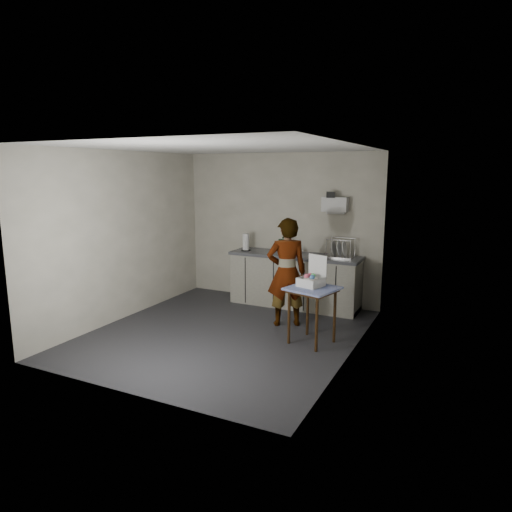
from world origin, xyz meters
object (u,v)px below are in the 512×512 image
at_px(standing_man, 287,272).
at_px(dish_rack, 340,253).
at_px(dark_bottle, 280,246).
at_px(bakery_box, 312,279).
at_px(soap_bottle, 283,246).
at_px(soda_can, 295,251).
at_px(paper_towel, 246,243).
at_px(side_table, 312,295).
at_px(kitchen_counter, 295,282).

relative_size(standing_man, dish_rack, 3.66).
distance_m(standing_man, dark_bottle, 1.17).
xyz_separation_m(dark_bottle, bakery_box, (1.08, -1.48, -0.16)).
bearing_deg(standing_man, bakery_box, 108.92).
height_order(soap_bottle, soda_can, soap_bottle).
bearing_deg(standing_man, paper_towel, -69.07).
bearing_deg(side_table, standing_man, 152.53).
bearing_deg(standing_man, dish_rack, -147.66).
bearing_deg(bakery_box, side_table, -43.75).
bearing_deg(soap_bottle, kitchen_counter, 30.05).
xyz_separation_m(soap_bottle, dish_rack, (0.93, 0.16, -0.08)).
relative_size(kitchen_counter, paper_towel, 7.51).
bearing_deg(dish_rack, paper_towel, -175.69).
xyz_separation_m(dish_rack, bakery_box, (0.03, -1.49, -0.12)).
xyz_separation_m(side_table, dish_rack, (-0.07, 1.56, 0.31)).
height_order(kitchen_counter, paper_towel, paper_towel).
distance_m(kitchen_counter, standing_man, 1.06).
distance_m(side_table, dish_rack, 1.59).
height_order(kitchen_counter, dark_bottle, dark_bottle).
height_order(side_table, soap_bottle, soap_bottle).
xyz_separation_m(soda_can, paper_towel, (-0.92, -0.02, 0.08)).
xyz_separation_m(soap_bottle, dark_bottle, (-0.12, 0.16, -0.03)).
distance_m(kitchen_counter, soap_bottle, 0.66).
relative_size(kitchen_counter, standing_man, 1.38).
bearing_deg(dark_bottle, kitchen_counter, -10.36).
bearing_deg(dark_bottle, side_table, -54.10).
xyz_separation_m(standing_man, bakery_box, (0.55, -0.46, 0.05)).
relative_size(side_table, dark_bottle, 3.37).
xyz_separation_m(side_table, bakery_box, (-0.04, 0.07, 0.19)).
relative_size(kitchen_counter, soap_bottle, 7.62).
relative_size(soap_bottle, dish_rack, 0.66).
bearing_deg(bakery_box, standing_man, 156.21).
height_order(kitchen_counter, soap_bottle, soap_bottle).
relative_size(soda_can, dish_rack, 0.26).
bearing_deg(standing_man, soda_can, -107.67).
xyz_separation_m(kitchen_counter, paper_towel, (-0.90, -0.06, 0.62)).
xyz_separation_m(standing_man, soda_can, (-0.21, 0.92, 0.16)).
bearing_deg(dish_rack, dark_bottle, -179.67).
distance_m(side_table, dark_bottle, 1.95).
xyz_separation_m(paper_towel, dish_rack, (1.65, 0.12, -0.07)).
relative_size(dark_bottle, bakery_box, 0.56).
height_order(soap_bottle, paper_towel, paper_towel).
relative_size(standing_man, dark_bottle, 7.09).
bearing_deg(side_table, dish_rack, 107.52).
bearing_deg(soap_bottle, bakery_box, -53.81).
distance_m(side_table, standing_man, 0.81).
height_order(side_table, standing_man, standing_man).
bearing_deg(paper_towel, soda_can, 1.23).
distance_m(kitchen_counter, paper_towel, 1.10).
relative_size(kitchen_counter, dark_bottle, 9.78).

